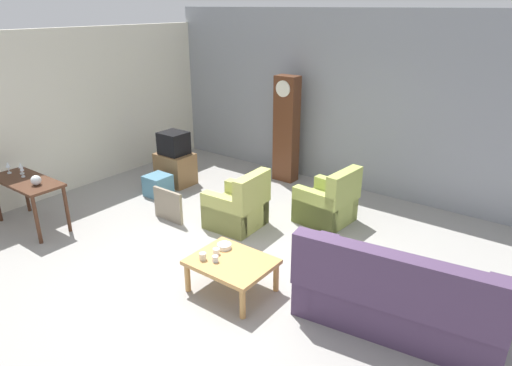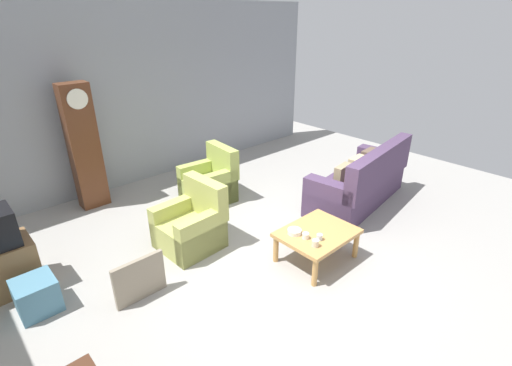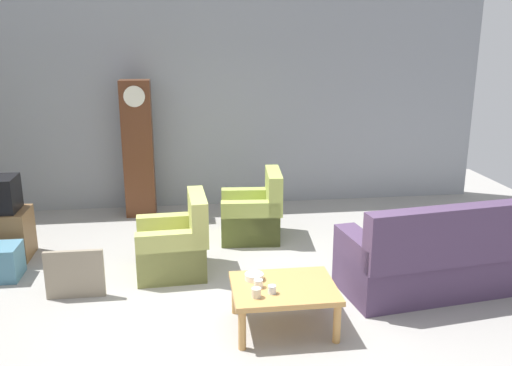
% 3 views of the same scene
% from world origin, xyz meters
% --- Properties ---
extents(ground_plane, '(10.40, 10.40, 0.00)m').
position_xyz_m(ground_plane, '(0.00, 0.00, 0.00)').
color(ground_plane, '#999691').
extents(garage_door_wall, '(8.40, 0.16, 3.20)m').
position_xyz_m(garage_door_wall, '(0.00, 3.60, 1.60)').
color(garage_door_wall, gray).
rests_on(garage_door_wall, ground_plane).
extents(pegboard_wall_left, '(0.12, 6.40, 2.88)m').
position_xyz_m(pegboard_wall_left, '(-4.20, 0.40, 1.44)').
color(pegboard_wall_left, silver).
rests_on(pegboard_wall_left, ground_plane).
extents(couch_floral, '(2.20, 1.16, 1.04)m').
position_xyz_m(couch_floral, '(2.14, 0.13, 0.36)').
color(couch_floral, '#4C3856').
rests_on(couch_floral, ground_plane).
extents(armchair_olive_near, '(0.83, 0.80, 0.92)m').
position_xyz_m(armchair_olive_near, '(-0.69, 0.96, 0.31)').
color(armchair_olive_near, tan).
rests_on(armchair_olive_near, ground_plane).
extents(armchair_olive_far, '(0.85, 0.82, 0.92)m').
position_xyz_m(armchair_olive_far, '(0.34, 1.94, 0.31)').
color(armchair_olive_far, '#A3B255').
rests_on(armchair_olive_far, ground_plane).
extents(coffee_table_wood, '(0.96, 0.76, 0.42)m').
position_xyz_m(coffee_table_wood, '(0.33, -0.41, 0.36)').
color(coffee_table_wood, tan).
rests_on(coffee_table_wood, ground_plane).
extents(console_table_dark, '(1.30, 0.56, 0.78)m').
position_xyz_m(console_table_dark, '(-3.26, -0.96, 0.66)').
color(console_table_dark, '#472819').
rests_on(console_table_dark, ground_plane).
extents(grandfather_clock, '(0.44, 0.30, 2.03)m').
position_xyz_m(grandfather_clock, '(-1.23, 3.11, 1.02)').
color(grandfather_clock, '#562D19').
rests_on(grandfather_clock, ground_plane).
extents(tv_stand_cabinet, '(0.68, 0.52, 0.60)m').
position_xyz_m(tv_stand_cabinet, '(-2.80, 1.65, 0.30)').
color(tv_stand_cabinet, brown).
rests_on(tv_stand_cabinet, ground_plane).
extents(tv_crt, '(0.48, 0.44, 0.42)m').
position_xyz_m(tv_crt, '(-2.80, 1.65, 0.81)').
color(tv_crt, black).
rests_on(tv_crt, tv_stand_cabinet).
extents(framed_picture_leaning, '(0.60, 0.05, 0.52)m').
position_xyz_m(framed_picture_leaning, '(-1.72, 0.46, 0.26)').
color(framed_picture_leaning, gray).
rests_on(framed_picture_leaning, ground_plane).
extents(storage_box_blue, '(0.41, 0.41, 0.38)m').
position_xyz_m(storage_box_blue, '(-2.63, 1.05, 0.19)').
color(storage_box_blue, teal).
rests_on(storage_box_blue, ground_plane).
extents(glass_dome_cloche, '(0.15, 0.15, 0.15)m').
position_xyz_m(glass_dome_cloche, '(-2.92, -0.97, 0.85)').
color(glass_dome_cloche, silver).
rests_on(glass_dome_cloche, console_table_dark).
extents(cup_white_porcelain, '(0.08, 0.08, 0.07)m').
position_xyz_m(cup_white_porcelain, '(0.09, -0.41, 0.46)').
color(cup_white_porcelain, white).
rests_on(cup_white_porcelain, coffee_table_wood).
extents(cup_blue_rimmed, '(0.07, 0.07, 0.07)m').
position_xyz_m(cup_blue_rimmed, '(0.19, -0.55, 0.46)').
color(cup_blue_rimmed, silver).
rests_on(cup_blue_rimmed, coffee_table_wood).
extents(cup_cream_tall, '(0.09, 0.09, 0.09)m').
position_xyz_m(cup_cream_tall, '(0.04, -0.60, 0.47)').
color(cup_cream_tall, beige).
rests_on(cup_cream_tall, coffee_table_wood).
extents(bowl_white_stacked, '(0.18, 0.18, 0.06)m').
position_xyz_m(bowl_white_stacked, '(0.07, -0.24, 0.45)').
color(bowl_white_stacked, white).
rests_on(bowl_white_stacked, coffee_table_wood).
extents(wine_glass_tall, '(0.07, 0.07, 0.19)m').
position_xyz_m(wine_glass_tall, '(-3.74, -0.97, 0.90)').
color(wine_glass_tall, silver).
rests_on(wine_glass_tall, console_table_dark).
extents(wine_glass_mid, '(0.07, 0.07, 0.19)m').
position_xyz_m(wine_glass_mid, '(-3.55, -0.86, 0.90)').
color(wine_glass_mid, silver).
rests_on(wine_glass_mid, console_table_dark).
extents(wine_glass_short, '(0.06, 0.06, 0.19)m').
position_xyz_m(wine_glass_short, '(-3.40, -0.92, 0.90)').
color(wine_glass_short, silver).
rests_on(wine_glass_short, console_table_dark).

